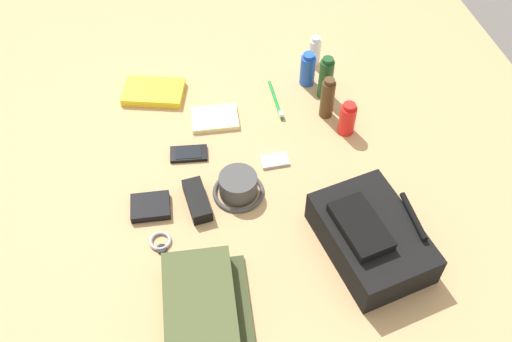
{
  "coord_description": "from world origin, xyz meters",
  "views": [
    {
      "loc": [
        1.06,
        -0.26,
        1.37
      ],
      "look_at": [
        0.0,
        0.0,
        0.04
      ],
      "focal_mm": 41.23,
      "sensor_mm": 36.0,
      "label": 1
    }
  ],
  "objects_px": {
    "backpack": "(371,237)",
    "deodorant_spray": "(308,69)",
    "sunglasses_case": "(197,200)",
    "notepad": "(215,118)",
    "bucket_hat": "(238,186)",
    "sunscreen_spray": "(347,119)",
    "paperback_novel": "(154,92)",
    "media_player": "(275,160)",
    "shampoo_bottle": "(326,78)",
    "cell_phone": "(189,154)",
    "wristwatch": "(161,242)",
    "toothbrush": "(276,102)",
    "cologne_bottle": "(327,98)",
    "toothpaste_tube": "(315,51)",
    "toiletry_pouch": "(202,307)",
    "wallet": "(150,207)"
  },
  "relations": [
    {
      "from": "bucket_hat",
      "to": "sunglasses_case",
      "type": "xyz_separation_m",
      "value": [
        0.01,
        -0.12,
        -0.01
      ]
    },
    {
      "from": "backpack",
      "to": "deodorant_spray",
      "type": "distance_m",
      "value": 0.68
    },
    {
      "from": "toiletry_pouch",
      "to": "toothpaste_tube",
      "type": "distance_m",
      "value": 1.02
    },
    {
      "from": "wallet",
      "to": "backpack",
      "type": "bearing_deg",
      "value": 70.14
    },
    {
      "from": "backpack",
      "to": "toothbrush",
      "type": "bearing_deg",
      "value": -171.09
    },
    {
      "from": "deodorant_spray",
      "to": "wristwatch",
      "type": "height_order",
      "value": "deodorant_spray"
    },
    {
      "from": "toothpaste_tube",
      "to": "toothbrush",
      "type": "bearing_deg",
      "value": -47.51
    },
    {
      "from": "deodorant_spray",
      "to": "cell_phone",
      "type": "relative_size",
      "value": 1.01
    },
    {
      "from": "backpack",
      "to": "wristwatch",
      "type": "relative_size",
      "value": 5.11
    },
    {
      "from": "bucket_hat",
      "to": "sunscreen_spray",
      "type": "bearing_deg",
      "value": 112.71
    },
    {
      "from": "backpack",
      "to": "cologne_bottle",
      "type": "bearing_deg",
      "value": 174.68
    },
    {
      "from": "bucket_hat",
      "to": "notepad",
      "type": "xyz_separation_m",
      "value": [
        -0.31,
        -0.01,
        -0.02
      ]
    },
    {
      "from": "toiletry_pouch",
      "to": "shampoo_bottle",
      "type": "bearing_deg",
      "value": 141.78
    },
    {
      "from": "sunscreen_spray",
      "to": "wristwatch",
      "type": "bearing_deg",
      "value": -66.05
    },
    {
      "from": "backpack",
      "to": "cologne_bottle",
      "type": "relative_size",
      "value": 2.41
    },
    {
      "from": "deodorant_spray",
      "to": "toothbrush",
      "type": "xyz_separation_m",
      "value": [
        0.07,
        -0.13,
        -0.05
      ]
    },
    {
      "from": "backpack",
      "to": "shampoo_bottle",
      "type": "relative_size",
      "value": 2.31
    },
    {
      "from": "wristwatch",
      "to": "toothbrush",
      "type": "bearing_deg",
      "value": 135.37
    },
    {
      "from": "toiletry_pouch",
      "to": "paperback_novel",
      "type": "height_order",
      "value": "toiletry_pouch"
    },
    {
      "from": "backpack",
      "to": "toothbrush",
      "type": "height_order",
      "value": "backpack"
    },
    {
      "from": "backpack",
      "to": "bucket_hat",
      "type": "height_order",
      "value": "backpack"
    },
    {
      "from": "cell_phone",
      "to": "bucket_hat",
      "type": "bearing_deg",
      "value": 32.89
    },
    {
      "from": "wristwatch",
      "to": "wallet",
      "type": "xyz_separation_m",
      "value": [
        -0.12,
        -0.01,
        0.01
      ]
    },
    {
      "from": "toiletry_pouch",
      "to": "bucket_hat",
      "type": "relative_size",
      "value": 2.03
    },
    {
      "from": "wristwatch",
      "to": "notepad",
      "type": "height_order",
      "value": "notepad"
    },
    {
      "from": "cell_phone",
      "to": "toothbrush",
      "type": "height_order",
      "value": "toothbrush"
    },
    {
      "from": "sunglasses_case",
      "to": "notepad",
      "type": "bearing_deg",
      "value": 156.19
    },
    {
      "from": "media_player",
      "to": "paperback_novel",
      "type": "bearing_deg",
      "value": -140.28
    },
    {
      "from": "media_player",
      "to": "toothbrush",
      "type": "bearing_deg",
      "value": 163.81
    },
    {
      "from": "paperback_novel",
      "to": "media_player",
      "type": "relative_size",
      "value": 2.66
    },
    {
      "from": "bucket_hat",
      "to": "toothbrush",
      "type": "bearing_deg",
      "value": 148.7
    },
    {
      "from": "toiletry_pouch",
      "to": "cologne_bottle",
      "type": "bearing_deg",
      "value": 139.13
    },
    {
      "from": "toothpaste_tube",
      "to": "cell_phone",
      "type": "height_order",
      "value": "toothpaste_tube"
    },
    {
      "from": "toothpaste_tube",
      "to": "sunscreen_spray",
      "type": "relative_size",
      "value": 0.96
    },
    {
      "from": "toiletry_pouch",
      "to": "notepad",
      "type": "relative_size",
      "value": 2.04
    },
    {
      "from": "cologne_bottle",
      "to": "media_player",
      "type": "relative_size",
      "value": 1.76
    },
    {
      "from": "sunscreen_spray",
      "to": "media_player",
      "type": "bearing_deg",
      "value": -74.4
    },
    {
      "from": "shampoo_bottle",
      "to": "toothbrush",
      "type": "relative_size",
      "value": 0.86
    },
    {
      "from": "deodorant_spray",
      "to": "cologne_bottle",
      "type": "xyz_separation_m",
      "value": [
        0.16,
        0.01,
        0.01
      ]
    },
    {
      "from": "cologne_bottle",
      "to": "bucket_hat",
      "type": "bearing_deg",
      "value": -54.48
    },
    {
      "from": "cell_phone",
      "to": "notepad",
      "type": "xyz_separation_m",
      "value": [
        -0.13,
        0.11,
        0.0
      ]
    },
    {
      "from": "toothpaste_tube",
      "to": "sunglasses_case",
      "type": "relative_size",
      "value": 0.8
    },
    {
      "from": "cell_phone",
      "to": "media_player",
      "type": "relative_size",
      "value": 1.42
    },
    {
      "from": "wallet",
      "to": "deodorant_spray",
      "type": "bearing_deg",
      "value": 130.86
    },
    {
      "from": "sunscreen_spray",
      "to": "notepad",
      "type": "distance_m",
      "value": 0.43
    },
    {
      "from": "cologne_bottle",
      "to": "paperback_novel",
      "type": "relative_size",
      "value": 0.66
    },
    {
      "from": "media_player",
      "to": "notepad",
      "type": "distance_m",
      "value": 0.26
    },
    {
      "from": "deodorant_spray",
      "to": "wallet",
      "type": "bearing_deg",
      "value": -55.22
    },
    {
      "from": "shampoo_bottle",
      "to": "wallet",
      "type": "relative_size",
      "value": 1.43
    },
    {
      "from": "toiletry_pouch",
      "to": "wristwatch",
      "type": "bearing_deg",
      "value": -162.08
    }
  ]
}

